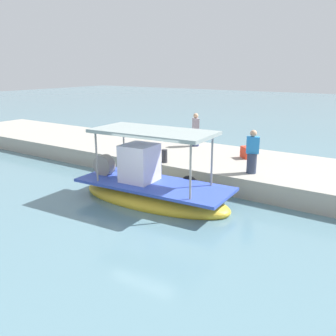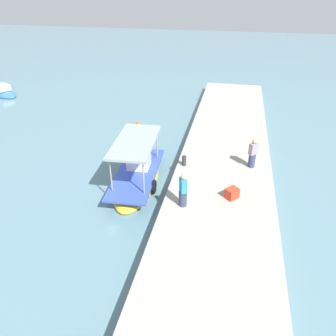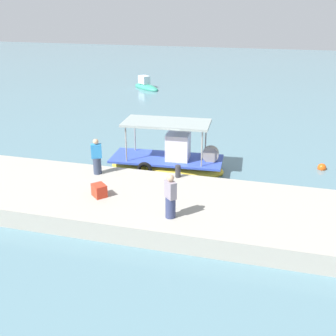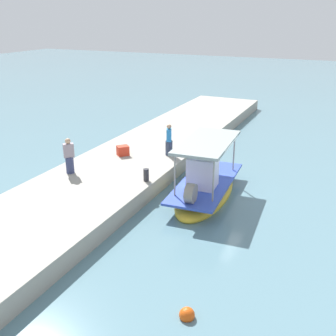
% 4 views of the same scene
% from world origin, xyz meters
% --- Properties ---
extents(ground_plane, '(120.00, 120.00, 0.00)m').
position_xyz_m(ground_plane, '(0.00, 0.00, 0.00)').
color(ground_plane, slate).
extents(dock_quay, '(36.00, 5.09, 0.75)m').
position_xyz_m(dock_quay, '(0.00, -4.76, 0.37)').
color(dock_quay, '#A4A094').
rests_on(dock_quay, ground_plane).
extents(main_fishing_boat, '(5.87, 2.48, 2.90)m').
position_xyz_m(main_fishing_boat, '(0.45, -0.25, 0.46)').
color(main_fishing_boat, gold).
rests_on(main_fishing_boat, ground_plane).
extents(fisherman_near_bollard, '(0.52, 0.52, 1.64)m').
position_xyz_m(fisherman_near_bollard, '(2.12, -6.20, 1.49)').
color(fisherman_near_bollard, navy).
rests_on(fisherman_near_bollard, dock_quay).
extents(fisherman_by_crate, '(0.52, 0.48, 1.63)m').
position_xyz_m(fisherman_by_crate, '(-2.07, -3.14, 1.49)').
color(fisherman_by_crate, '#323C53').
rests_on(fisherman_by_crate, dock_quay).
extents(mooring_bollard, '(0.24, 0.24, 0.55)m').
position_xyz_m(mooring_bollard, '(1.52, -2.60, 1.02)').
color(mooring_bollard, '#2D2D33').
rests_on(mooring_bollard, dock_quay).
extents(cargo_crate, '(0.73, 0.72, 0.50)m').
position_xyz_m(cargo_crate, '(-1.04, -5.28, 1.00)').
color(cargo_crate, red).
rests_on(cargo_crate, dock_quay).
extents(marker_buoy, '(0.43, 0.43, 0.43)m').
position_xyz_m(marker_buoy, '(7.95, 1.96, 0.09)').
color(marker_buoy, '#E35213').
rests_on(marker_buoy, ground_plane).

